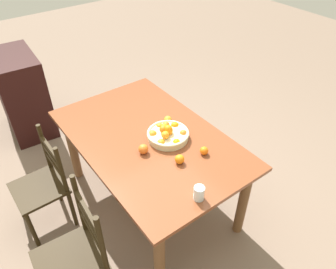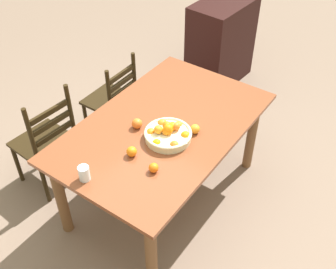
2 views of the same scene
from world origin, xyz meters
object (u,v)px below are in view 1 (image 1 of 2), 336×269
object	(u,v)px
chair_by_cabinet	(44,185)
chair_near_window	(76,256)
orange_loose_3	(204,151)
orange_loose_2	(168,120)
drinking_glass	(199,193)
fruit_bowl	(168,134)
orange_loose_0	(180,159)
orange_loose_1	(143,149)
dining_table	(149,148)
cabinet	(22,94)

from	to	relation	value
chair_by_cabinet	chair_near_window	bearing A→B (deg)	-4.69
chair_by_cabinet	orange_loose_3	xyz separation A→B (m)	(-0.77, -1.05, 0.37)
orange_loose_2	orange_loose_3	world-z (taller)	orange_loose_2
orange_loose_3	drinking_glass	world-z (taller)	drinking_glass
chair_by_cabinet	fruit_bowl	size ratio (longest dim) A/B	2.66
chair_near_window	orange_loose_0	size ratio (longest dim) A/B	13.67
chair_by_cabinet	orange_loose_3	world-z (taller)	chair_by_cabinet
orange_loose_1	drinking_glass	bearing A→B (deg)	-175.73
orange_loose_1	orange_loose_2	distance (m)	0.42
fruit_bowl	orange_loose_0	distance (m)	0.30
dining_table	orange_loose_0	xyz separation A→B (m)	(-0.39, -0.02, 0.15)
chair_near_window	cabinet	world-z (taller)	chair_near_window
orange_loose_0	orange_loose_1	size ratio (longest dim) A/B	0.93
chair_near_window	drinking_glass	xyz separation A→B (m)	(-0.31, -0.79, 0.38)
dining_table	orange_loose_1	xyz separation A→B (m)	(-0.14, 0.14, 0.16)
orange_loose_0	fruit_bowl	bearing A→B (deg)	-19.63
chair_by_cabinet	fruit_bowl	world-z (taller)	fruit_bowl
cabinet	orange_loose_3	xyz separation A→B (m)	(-2.26, -0.75, 0.34)
chair_near_window	orange_loose_2	bearing A→B (deg)	116.99
chair_near_window	chair_by_cabinet	size ratio (longest dim) A/B	1.08
chair_near_window	orange_loose_3	distance (m)	1.16
orange_loose_1	orange_loose_3	size ratio (longest dim) A/B	1.17
cabinet	orange_loose_0	bearing A→B (deg)	-162.34
orange_loose_3	orange_loose_2	bearing A→B (deg)	-1.62
orange_loose_3	orange_loose_1	bearing A→B (deg)	51.73
fruit_bowl	orange_loose_0	xyz separation A→B (m)	(-0.28, 0.10, -0.01)
fruit_bowl	dining_table	bearing A→B (deg)	47.31
orange_loose_1	orange_loose_0	bearing A→B (deg)	-148.67
orange_loose_2	drinking_glass	bearing A→B (deg)	157.08
orange_loose_1	orange_loose_3	bearing A→B (deg)	-128.27
dining_table	fruit_bowl	size ratio (longest dim) A/B	4.92
fruit_bowl	orange_loose_0	bearing A→B (deg)	160.37
fruit_bowl	orange_loose_3	size ratio (longest dim) A/B	5.21
dining_table	chair_near_window	distance (m)	1.00
fruit_bowl	orange_loose_3	bearing A→B (deg)	-161.07
cabinet	drinking_glass	xyz separation A→B (m)	(-2.57, -0.43, 0.36)
chair_by_cabinet	orange_loose_2	world-z (taller)	chair_by_cabinet
chair_near_window	cabinet	bearing A→B (deg)	175.11
orange_loose_2	drinking_glass	size ratio (longest dim) A/B	0.67
drinking_glass	dining_table	bearing A→B (deg)	-7.34
dining_table	chair_near_window	bearing A→B (deg)	115.40
dining_table	cabinet	bearing A→B (deg)	16.04
orange_loose_1	orange_loose_2	size ratio (longest dim) A/B	1.09
orange_loose_0	orange_loose_3	size ratio (longest dim) A/B	1.10
orange_loose_1	drinking_glass	xyz separation A→B (m)	(-0.59, -0.04, 0.01)
chair_by_cabinet	orange_loose_3	bearing A→B (deg)	53.33
fruit_bowl	chair_near_window	bearing A→B (deg)	107.36
chair_by_cabinet	orange_loose_2	size ratio (longest dim) A/B	12.89
orange_loose_1	orange_loose_3	xyz separation A→B (m)	(-0.29, -0.36, -0.01)
cabinet	orange_loose_3	distance (m)	2.41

